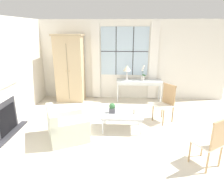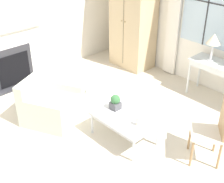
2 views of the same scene
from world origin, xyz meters
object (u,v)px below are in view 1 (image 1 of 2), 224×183
(table_lamp, at_px, (127,68))
(potted_orchid, at_px, (143,75))
(side_chair_wooden, at_px, (166,101))
(potted_plant_small, at_px, (112,108))
(console_table, at_px, (139,83))
(accent_chair_wooden, at_px, (212,140))
(armchair_upholstered, at_px, (66,127))
(fireplace, at_px, (1,106))
(armoire, at_px, (70,68))
(coffee_table, at_px, (122,115))
(pillar_candle, at_px, (134,112))

(table_lamp, bearing_deg, potted_orchid, 4.34)
(side_chair_wooden, height_order, potted_plant_small, side_chair_wooden)
(console_table, relative_size, accent_chair_wooden, 1.56)
(armchair_upholstered, bearing_deg, side_chair_wooden, 23.39)
(accent_chair_wooden, bearing_deg, side_chair_wooden, 102.63)
(fireplace, distance_m, console_table, 4.31)
(armoire, relative_size, coffee_table, 2.25)
(table_lamp, bearing_deg, coffee_table, -93.48)
(console_table, height_order, potted_orchid, potted_orchid)
(side_chair_wooden, bearing_deg, coffee_table, -154.04)
(coffee_table, bearing_deg, pillar_candle, -3.66)
(accent_chair_wooden, bearing_deg, armchair_upholstered, 163.22)
(side_chair_wooden, relative_size, accent_chair_wooden, 1.04)
(fireplace, distance_m, accent_chair_wooden, 4.63)
(accent_chair_wooden, bearing_deg, potted_plant_small, 142.96)
(fireplace, bearing_deg, table_lamp, 40.53)
(console_table, distance_m, coffee_table, 2.27)
(accent_chair_wooden, height_order, pillar_candle, accent_chair_wooden)
(potted_orchid, height_order, pillar_candle, potted_orchid)
(pillar_candle, bearing_deg, armchair_upholstered, -163.40)
(fireplace, xyz_separation_m, side_chair_wooden, (4.08, 1.00, -0.15))
(accent_chair_wooden, distance_m, pillar_candle, 1.92)
(accent_chair_wooden, relative_size, pillar_candle, 6.50)
(armchair_upholstered, height_order, side_chair_wooden, side_chair_wooden)
(coffee_table, bearing_deg, armchair_upholstered, -159.08)
(console_table, relative_size, coffee_table, 1.53)
(armchair_upholstered, bearing_deg, potted_orchid, 53.58)
(console_table, bearing_deg, accent_chair_wooden, -73.18)
(table_lamp, relative_size, pillar_candle, 3.46)
(console_table, relative_size, armchair_upholstered, 1.30)
(console_table, height_order, armchair_upholstered, armchair_upholstered)
(console_table, relative_size, side_chair_wooden, 1.51)
(fireplace, xyz_separation_m, potted_plant_small, (2.62, 0.46, -0.17))
(potted_orchid, bearing_deg, armoire, -178.34)
(side_chair_wooden, bearing_deg, potted_orchid, 107.83)
(potted_orchid, xyz_separation_m, potted_plant_small, (-0.94, -2.15, -0.37))
(fireplace, xyz_separation_m, armoire, (1.01, 2.54, 0.43))
(coffee_table, height_order, potted_plant_small, potted_plant_small)
(armoire, bearing_deg, armchair_upholstered, -77.98)
(potted_plant_small, height_order, pillar_candle, potted_plant_small)
(fireplace, height_order, accent_chair_wooden, fireplace)
(fireplace, relative_size, pillar_candle, 14.30)
(pillar_candle, bearing_deg, console_table, 83.07)
(console_table, bearing_deg, fireplace, -143.00)
(armoire, xyz_separation_m, table_lamp, (1.99, 0.03, 0.01))
(console_table, bearing_deg, table_lamp, -176.64)
(armchair_upholstered, relative_size, side_chair_wooden, 1.16)
(armchair_upholstered, bearing_deg, console_table, 55.07)
(armoire, bearing_deg, fireplace, -111.76)
(armoire, distance_m, accent_chair_wooden, 5.00)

